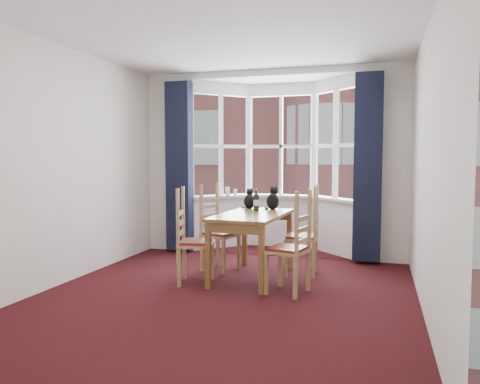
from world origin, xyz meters
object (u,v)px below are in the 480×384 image
at_px(chair_left_near, 188,244).
at_px(chair_right_far, 309,238).
at_px(candle_short, 235,192).
at_px(chair_right_near, 295,251).
at_px(wine_bottle, 256,201).
at_px(dining_table, 252,222).
at_px(cat_right, 273,200).
at_px(cat_left, 249,200).
at_px(candle_tall, 227,191).
at_px(chair_left_far, 215,234).

xyz_separation_m(chair_left_near, chair_right_far, (1.31, 0.79, 0.00)).
bearing_deg(chair_left_near, chair_right_far, 31.23).
relative_size(chair_right_far, candle_short, 9.66).
xyz_separation_m(chair_right_near, wine_bottle, (-0.65, 0.82, 0.45)).
distance_m(dining_table, cat_right, 0.60).
bearing_deg(chair_right_far, cat_right, 159.27).
distance_m(chair_left_near, cat_right, 1.35).
relative_size(cat_left, wine_bottle, 1.01).
height_order(wine_bottle, candle_tall, wine_bottle).
xyz_separation_m(candle_tall, candle_short, (0.12, 0.03, -0.02)).
bearing_deg(chair_left_far, candle_tall, 101.62).
bearing_deg(chair_right_far, candle_tall, 137.77).
bearing_deg(wine_bottle, candle_short, 116.66).
xyz_separation_m(dining_table, cat_left, (-0.19, 0.56, 0.21)).
bearing_deg(candle_short, chair_left_far, -83.25).
bearing_deg(cat_left, chair_left_near, -115.36).
xyz_separation_m(chair_right_far, cat_left, (-0.83, 0.21, 0.44)).
height_order(chair_right_near, chair_right_far, same).
xyz_separation_m(chair_left_near, chair_right_near, (1.29, -0.08, 0.00)).
xyz_separation_m(chair_left_near, cat_left, (0.48, 1.00, 0.44)).
xyz_separation_m(dining_table, chair_right_near, (0.63, -0.53, -0.23)).
bearing_deg(chair_right_near, candle_tall, 123.79).
bearing_deg(dining_table, cat_right, 75.57).
xyz_separation_m(chair_left_far, cat_left, (0.40, 0.26, 0.44)).
relative_size(cat_right, candle_tall, 2.35).
distance_m(candle_tall, candle_short, 0.13).
bearing_deg(cat_left, candle_tall, 120.64).
bearing_deg(cat_right, dining_table, -104.43).
bearing_deg(candle_short, chair_left_near, -87.31).
relative_size(dining_table, candle_short, 14.77).
bearing_deg(candle_tall, dining_table, -62.91).
bearing_deg(candle_short, wine_bottle, -63.34).
relative_size(chair_left_near, candle_tall, 6.75).
bearing_deg(chair_right_far, dining_table, -151.70).
bearing_deg(cat_left, dining_table, -71.26).
bearing_deg(chair_right_far, chair_left_near, -148.77).
xyz_separation_m(chair_right_near, cat_left, (-0.82, 1.09, 0.44)).
bearing_deg(chair_left_near, cat_left, 64.64).
bearing_deg(chair_right_far, candle_short, 134.78).
distance_m(dining_table, chair_right_near, 0.85).
height_order(chair_right_far, wine_bottle, wine_bottle).
xyz_separation_m(chair_right_near, candle_short, (-1.40, 2.30, 0.45)).
height_order(chair_left_far, cat_right, cat_right).
bearing_deg(chair_left_far, chair_right_near, -33.97).
distance_m(chair_left_near, wine_bottle, 1.08).
xyz_separation_m(chair_left_near, wine_bottle, (0.64, 0.74, 0.45)).
bearing_deg(chair_left_near, candle_short, 92.69).
xyz_separation_m(chair_left_near, candle_short, (-0.10, 2.22, 0.45)).
xyz_separation_m(cat_left, cat_right, (0.33, -0.02, 0.01)).
distance_m(chair_left_near, chair_right_far, 1.53).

